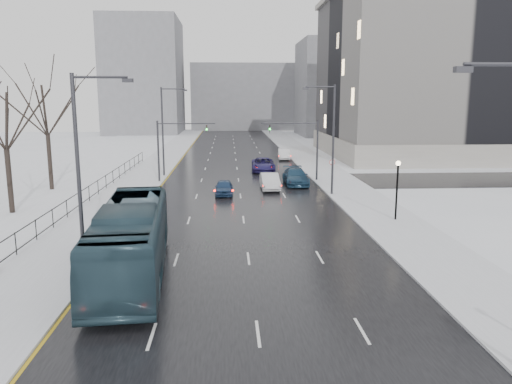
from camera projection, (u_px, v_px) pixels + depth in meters
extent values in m
cube|color=black|center=(237.00, 166.00, 65.03)|extent=(16.00, 150.00, 0.04)
cube|color=black|center=(239.00, 182.00, 53.26)|extent=(130.00, 10.00, 0.04)
cube|color=silver|center=(156.00, 167.00, 64.45)|extent=(5.00, 150.00, 0.16)
cube|color=silver|center=(316.00, 165.00, 65.59)|extent=(5.00, 150.00, 0.16)
cube|color=white|center=(81.00, 167.00, 63.94)|extent=(14.00, 150.00, 0.12)
cube|color=black|center=(57.00, 206.00, 34.64)|extent=(0.04, 70.00, 0.05)
cube|color=black|center=(58.00, 220.00, 34.82)|extent=(0.04, 70.00, 0.05)
cylinder|color=black|center=(58.00, 215.00, 34.75)|extent=(0.06, 0.06, 1.30)
cylinder|color=#2D2D33|center=(507.00, 64.00, 14.54)|extent=(2.60, 0.12, 0.12)
cube|color=#2D2D33|center=(463.00, 70.00, 14.50)|extent=(0.50, 0.25, 0.18)
cylinder|color=#2D2D33|center=(333.00, 141.00, 44.94)|extent=(0.20, 0.20, 10.00)
cylinder|color=#2D2D33|center=(320.00, 87.00, 43.97)|extent=(2.60, 0.12, 0.12)
cube|color=#2D2D33|center=(306.00, 88.00, 43.93)|extent=(0.50, 0.25, 0.18)
cylinder|color=#2D2D33|center=(79.00, 177.00, 24.41)|extent=(0.20, 0.20, 10.00)
cylinder|color=#2D2D33|center=(100.00, 77.00, 23.58)|extent=(2.60, 0.12, 0.12)
cube|color=#2D2D33|center=(128.00, 80.00, 23.68)|extent=(0.50, 0.25, 0.18)
cylinder|color=#2D2D33|center=(163.00, 133.00, 55.80)|extent=(0.20, 0.20, 10.00)
cylinder|color=#2D2D33|center=(173.00, 89.00, 54.98)|extent=(2.60, 0.12, 0.12)
cube|color=#2D2D33|center=(185.00, 90.00, 55.08)|extent=(0.50, 0.25, 0.18)
cylinder|color=black|center=(397.00, 192.00, 35.80)|extent=(0.14, 0.14, 4.00)
sphere|color=#FFE5B2|center=(398.00, 163.00, 35.41)|extent=(0.36, 0.36, 0.36)
cylinder|color=#2D2D33|center=(317.00, 151.00, 53.11)|extent=(0.20, 0.20, 6.50)
cylinder|color=#2D2D33|center=(290.00, 123.00, 52.40)|extent=(6.00, 0.12, 0.12)
imported|color=#2D2D33|center=(270.00, 129.00, 52.40)|extent=(0.15, 0.18, 0.90)
sphere|color=#19FF33|center=(270.00, 129.00, 52.25)|extent=(0.16, 0.16, 0.16)
cylinder|color=#2D2D33|center=(158.00, 152.00, 52.20)|extent=(0.20, 0.20, 6.50)
cylinder|color=#2D2D33|center=(186.00, 124.00, 51.81)|extent=(6.00, 0.12, 0.12)
imported|color=#2D2D33|center=(207.00, 129.00, 52.04)|extent=(0.15, 0.18, 0.90)
sphere|color=#19FF33|center=(207.00, 129.00, 51.89)|extent=(0.16, 0.16, 0.16)
cylinder|color=#2D2D33|center=(332.00, 174.00, 49.57)|extent=(0.06, 0.06, 2.50)
cylinder|color=white|center=(332.00, 162.00, 49.36)|extent=(0.60, 0.03, 0.60)
torus|color=#B20C0C|center=(332.00, 162.00, 49.36)|extent=(0.58, 0.06, 0.58)
cube|color=gray|center=(463.00, 77.00, 76.47)|extent=(40.00, 30.00, 24.00)
cube|color=gray|center=(458.00, 145.00, 78.42)|extent=(40.60, 30.60, 3.00)
cube|color=slate|center=(350.00, 88.00, 118.46)|extent=(24.00, 20.00, 22.00)
cube|color=slate|center=(144.00, 77.00, 125.00)|extent=(18.00, 22.00, 28.00)
cube|color=slate|center=(246.00, 97.00, 142.06)|extent=(30.00, 18.00, 18.00)
imported|color=#28424E|center=(131.00, 240.00, 24.82)|extent=(4.19, 13.36, 3.66)
imported|color=navy|center=(224.00, 188.00, 45.84)|extent=(1.63, 3.99, 1.36)
imported|color=silver|center=(270.00, 181.00, 48.46)|extent=(1.77, 4.86, 1.59)
imported|color=navy|center=(263.00, 165.00, 60.44)|extent=(2.88, 5.97, 1.64)
imported|color=navy|center=(296.00, 177.00, 51.24)|extent=(2.33, 5.71, 1.66)
imported|color=white|center=(284.00, 154.00, 72.13)|extent=(1.93, 4.79, 1.55)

